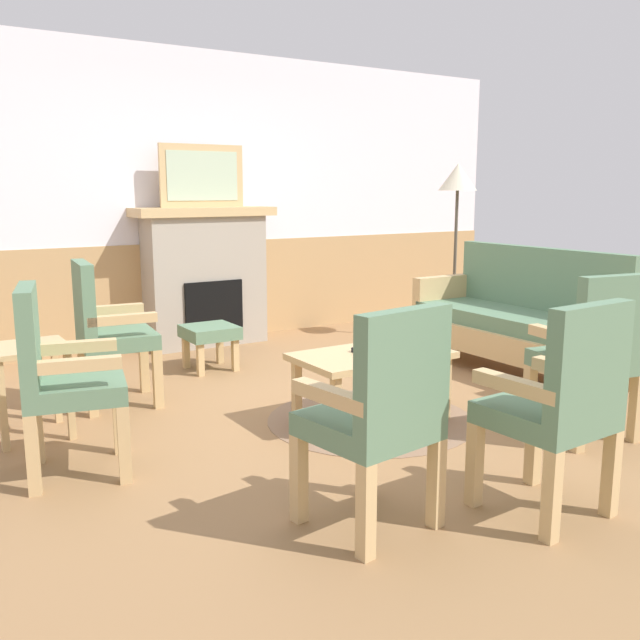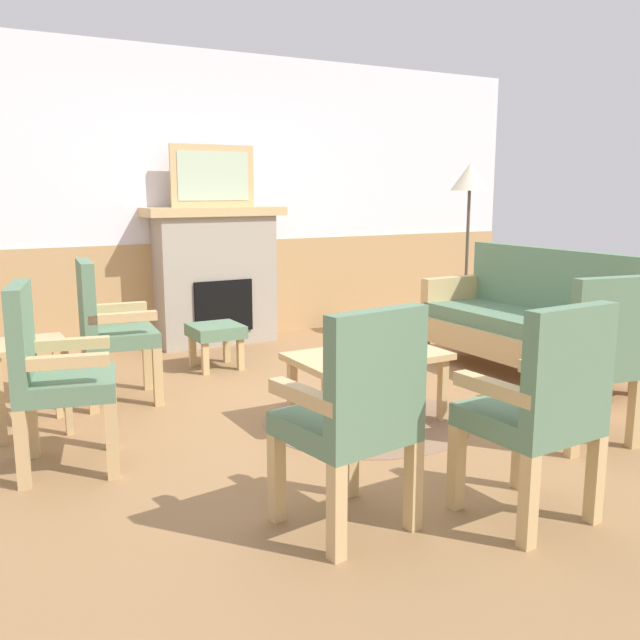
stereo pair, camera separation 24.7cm
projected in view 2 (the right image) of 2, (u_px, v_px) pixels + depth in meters
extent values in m
plane|color=#997047|center=(346.00, 410.00, 4.61)|extent=(14.00, 14.00, 0.00)
cube|color=white|center=(204.00, 199.00, 6.59)|extent=(7.20, 0.12, 2.70)
cube|color=tan|center=(209.00, 291.00, 6.70)|extent=(7.20, 0.02, 0.95)
cube|color=#A39989|center=(216.00, 280.00, 6.52)|extent=(1.10, 0.36, 1.20)
cube|color=black|center=(224.00, 306.00, 6.39)|extent=(0.56, 0.02, 0.48)
cube|color=tan|center=(214.00, 211.00, 6.40)|extent=(1.30, 0.44, 0.08)
cube|color=tan|center=(213.00, 176.00, 6.34)|extent=(0.80, 0.03, 0.56)
cube|color=#B2C6A8|center=(214.00, 176.00, 6.32)|extent=(0.68, 0.01, 0.44)
cube|color=tan|center=(424.00, 347.00, 6.09)|extent=(0.08, 0.08, 0.16)
cube|color=tan|center=(578.00, 396.00, 4.65)|extent=(0.08, 0.08, 0.16)
cube|color=tan|center=(476.00, 340.00, 6.38)|extent=(0.08, 0.08, 0.16)
cube|color=tan|center=(637.00, 384.00, 4.94)|extent=(0.08, 0.08, 0.16)
cube|color=tan|center=(520.00, 341.00, 5.48)|extent=(0.70, 1.80, 0.20)
cube|color=#5B7F60|center=(521.00, 322.00, 5.45)|extent=(0.60, 1.70, 0.12)
cube|color=#5B7F60|center=(551.00, 280.00, 5.54)|extent=(0.10, 1.70, 0.50)
cube|color=tan|center=(451.00, 294.00, 6.16)|extent=(0.60, 0.10, 0.30)
cube|color=tan|center=(615.00, 326.00, 4.70)|extent=(0.60, 0.10, 0.30)
cube|color=tan|center=(327.00, 410.00, 3.97)|extent=(0.05, 0.05, 0.40)
cube|color=tan|center=(443.00, 390.00, 4.38)|extent=(0.05, 0.05, 0.40)
cube|color=tan|center=(292.00, 391.00, 4.35)|extent=(0.05, 0.05, 0.40)
cube|color=tan|center=(402.00, 374.00, 4.75)|extent=(0.05, 0.05, 0.40)
cube|color=tan|center=(368.00, 356.00, 4.32)|extent=(0.96, 0.56, 0.04)
cylinder|color=#896B51|center=(367.00, 420.00, 4.40)|extent=(1.31, 1.31, 0.01)
cube|color=black|center=(364.00, 349.00, 4.35)|extent=(0.21, 0.19, 0.03)
cube|color=tan|center=(205.00, 358.00, 5.48)|extent=(0.05, 0.05, 0.26)
cube|color=tan|center=(240.00, 354.00, 5.62)|extent=(0.05, 0.05, 0.26)
cube|color=tan|center=(193.00, 351.00, 5.73)|extent=(0.05, 0.05, 0.26)
cube|color=tan|center=(227.00, 347.00, 5.88)|extent=(0.05, 0.05, 0.26)
cube|color=#5B7F60|center=(216.00, 331.00, 5.64)|extent=(0.40, 0.40, 0.10)
cube|color=tan|center=(147.00, 363.00, 5.06)|extent=(0.07, 0.07, 0.40)
cube|color=tan|center=(158.00, 377.00, 4.68)|extent=(0.07, 0.07, 0.40)
cube|color=tan|center=(87.00, 368.00, 4.89)|extent=(0.07, 0.07, 0.40)
cube|color=tan|center=(93.00, 383.00, 4.51)|extent=(0.07, 0.07, 0.40)
cube|color=#5B7F60|center=(120.00, 337.00, 4.74)|extent=(0.53, 0.53, 0.10)
cube|color=#5B7F60|center=(86.00, 297.00, 4.61)|extent=(0.13, 0.49, 0.48)
cube|color=tan|center=(115.00, 308.00, 4.89)|extent=(0.44, 0.12, 0.06)
cube|color=tan|center=(123.00, 317.00, 4.52)|extent=(0.44, 0.12, 0.06)
cube|color=tan|center=(112.00, 415.00, 3.88)|extent=(0.07, 0.07, 0.40)
cube|color=tan|center=(112.00, 441.00, 3.49)|extent=(0.07, 0.07, 0.40)
cube|color=tan|center=(31.00, 422.00, 3.77)|extent=(0.07, 0.07, 0.40)
cube|color=tan|center=(22.00, 449.00, 3.37)|extent=(0.07, 0.07, 0.40)
cube|color=#5B7F60|center=(67.00, 385.00, 3.58)|extent=(0.57, 0.57, 0.10)
cube|color=#5B7F60|center=(21.00, 332.00, 3.47)|extent=(0.18, 0.49, 0.48)
cube|color=tan|center=(67.00, 344.00, 3.74)|extent=(0.44, 0.17, 0.06)
cube|color=tan|center=(62.00, 362.00, 3.36)|extent=(0.44, 0.17, 0.06)
cube|color=tan|center=(277.00, 477.00, 3.04)|extent=(0.07, 0.07, 0.40)
cube|color=tan|center=(350.00, 455.00, 3.29)|extent=(0.07, 0.07, 0.40)
cube|color=tan|center=(337.00, 512.00, 2.71)|extent=(0.07, 0.07, 0.40)
cube|color=tan|center=(413.00, 485.00, 2.96)|extent=(0.07, 0.07, 0.40)
cube|color=#5B7F60|center=(344.00, 426.00, 2.96)|extent=(0.54, 0.54, 0.10)
cube|color=#5B7F60|center=(377.00, 369.00, 2.75)|extent=(0.49, 0.15, 0.48)
cube|color=tan|center=(306.00, 396.00, 2.80)|extent=(0.13, 0.45, 0.06)
cube|color=tan|center=(381.00, 380.00, 3.05)|extent=(0.13, 0.45, 0.06)
cube|color=tan|center=(527.00, 400.00, 4.16)|extent=(0.07, 0.07, 0.40)
cube|color=tan|center=(584.00, 393.00, 4.30)|extent=(0.07, 0.07, 0.40)
cube|color=tan|center=(574.00, 422.00, 3.77)|extent=(0.07, 0.07, 0.40)
cube|color=tan|center=(635.00, 413.00, 3.91)|extent=(0.07, 0.07, 0.40)
cube|color=#5B7F60|center=(582.00, 365.00, 3.99)|extent=(0.55, 0.55, 0.10)
cube|color=#5B7F60|center=(611.00, 321.00, 3.75)|extent=(0.49, 0.16, 0.48)
cube|color=tan|center=(554.00, 338.00, 3.89)|extent=(0.14, 0.45, 0.06)
cube|color=tan|center=(613.00, 333.00, 4.03)|extent=(0.14, 0.45, 0.06)
cube|color=tan|center=(456.00, 467.00, 3.16)|extent=(0.06, 0.06, 0.40)
cube|color=tan|center=(521.00, 449.00, 3.38)|extent=(0.06, 0.06, 0.40)
cube|color=tan|center=(528.00, 501.00, 2.81)|extent=(0.06, 0.06, 0.40)
cube|color=tan|center=(595.00, 479.00, 3.03)|extent=(0.06, 0.06, 0.40)
cube|color=#5B7F60|center=(527.00, 419.00, 3.04)|extent=(0.50, 0.50, 0.10)
cube|color=#5B7F60|center=(570.00, 364.00, 2.82)|extent=(0.48, 0.10, 0.48)
cube|color=tan|center=(496.00, 389.00, 2.91)|extent=(0.09, 0.44, 0.06)
cube|color=tan|center=(561.00, 375.00, 3.12)|extent=(0.09, 0.44, 0.06)
cube|color=tan|center=(57.00, 378.00, 4.41)|extent=(0.04, 0.04, 0.52)
cube|color=tan|center=(1.00, 401.00, 3.93)|extent=(0.04, 0.04, 0.52)
cube|color=tan|center=(67.00, 392.00, 4.10)|extent=(0.04, 0.04, 0.52)
cube|color=tan|center=(27.00, 345.00, 4.12)|extent=(0.44, 0.44, 0.03)
cylinder|color=#332D28|center=(464.00, 339.00, 6.72)|extent=(0.24, 0.24, 0.03)
cylinder|color=#4C473D|center=(466.00, 265.00, 6.59)|extent=(0.03, 0.03, 1.40)
cone|color=beige|center=(470.00, 177.00, 6.44)|extent=(0.36, 0.36, 0.25)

